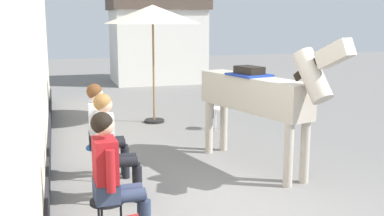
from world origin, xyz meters
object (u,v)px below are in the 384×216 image
object	(u,v)px
saddled_horse_center	(258,95)
cafe_parasol	(153,15)
spare_stool_white	(217,111)
seated_visitor_middle	(111,142)
seated_visitor_far	(102,126)
seated_visitor_near	(112,172)

from	to	relation	value
saddled_horse_center	cafe_parasol	xyz separation A→B (m)	(-0.85, 3.66, 1.20)
saddled_horse_center	spare_stool_white	distance (m)	2.72
seated_visitor_middle	saddled_horse_center	bearing A→B (deg)	16.88
seated_visitor_middle	seated_visitor_far	xyz separation A→B (m)	(-0.02, 0.91, 0.00)
saddled_horse_center	seated_visitor_near	bearing A→B (deg)	-142.79
seated_visitor_near	seated_visitor_far	world-z (taller)	same
seated_visitor_far	saddled_horse_center	distance (m)	2.36
cafe_parasol	spare_stool_white	xyz separation A→B (m)	(1.11, -1.05, -1.96)
seated_visitor_near	cafe_parasol	size ratio (longest dim) A/B	0.54
seated_visitor_middle	spare_stool_white	size ratio (longest dim) A/B	3.02
saddled_horse_center	cafe_parasol	world-z (taller)	cafe_parasol
saddled_horse_center	spare_stool_white	xyz separation A→B (m)	(0.27, 2.60, -0.76)
seated_visitor_far	saddled_horse_center	size ratio (longest dim) A/B	0.48
seated_visitor_far	cafe_parasol	bearing A→B (deg)	66.78
seated_visitor_middle	cafe_parasol	bearing A→B (deg)	71.52
seated_visitor_far	cafe_parasol	xyz separation A→B (m)	(1.48, 3.44, 1.59)
seated_visitor_near	saddled_horse_center	size ratio (longest dim) A/B	0.48
spare_stool_white	saddled_horse_center	bearing A→B (deg)	-95.85
saddled_horse_center	seated_visitor_far	bearing A→B (deg)	174.68
seated_visitor_middle	seated_visitor_far	distance (m)	0.91
seated_visitor_near	saddled_horse_center	xyz separation A→B (m)	(2.42, 1.84, 0.38)
seated_visitor_middle	spare_stool_white	distance (m)	4.20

